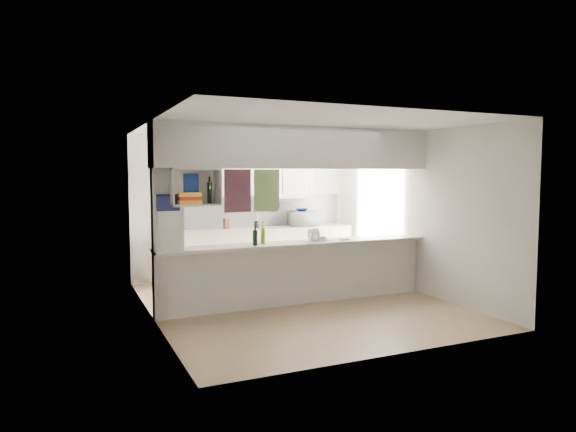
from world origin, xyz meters
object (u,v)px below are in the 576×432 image
dish_rack (315,235)px  microwave (303,219)px  wine_bottles (259,236)px  bowl (302,210)px

dish_rack → microwave: bearing=61.2°
dish_rack → wine_bottles: (-0.94, -0.11, 0.05)m
microwave → wine_bottles: wine_bottles is taller
bowl → dish_rack: bowl is taller
microwave → dish_rack: size_ratio=1.35×
bowl → dish_rack: 2.18m
dish_rack → wine_bottles: wine_bottles is taller
microwave → dish_rack: (-0.78, -2.05, -0.07)m
dish_rack → wine_bottles: size_ratio=1.17×
bowl → wine_bottles: bowl is taller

